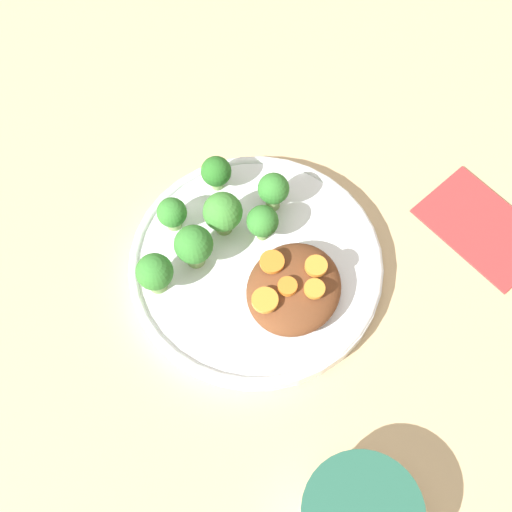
{
  "coord_description": "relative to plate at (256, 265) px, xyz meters",
  "views": [
    {
      "loc": [
        0.15,
        -0.29,
        0.69
      ],
      "look_at": [
        0.0,
        0.0,
        0.03
      ],
      "focal_mm": 50.0,
      "sensor_mm": 36.0,
      "label": 1
    }
  ],
  "objects": [
    {
      "name": "broccoli_floret_0",
      "position": [
        -0.05,
        0.02,
        0.04
      ],
      "size": [
        0.04,
        0.04,
        0.06
      ],
      "color": "#759E51",
      "rests_on": "plate"
    },
    {
      "name": "ground_plane",
      "position": [
        0.0,
        0.0,
        -0.01
      ],
      "size": [
        4.0,
        4.0,
        0.0
      ],
      "primitive_type": "plane",
      "color": "tan"
    },
    {
      "name": "stew_mound",
      "position": [
        0.05,
        -0.02,
        0.02
      ],
      "size": [
        0.09,
        0.1,
        0.03
      ],
      "primitive_type": "ellipsoid",
      "color": "brown",
      "rests_on": "plate"
    },
    {
      "name": "broccoli_floret_5",
      "position": [
        -0.06,
        -0.03,
        0.04
      ],
      "size": [
        0.04,
        0.04,
        0.06
      ],
      "color": "#7FA85B",
      "rests_on": "plate"
    },
    {
      "name": "carrot_slice_3",
      "position": [
        0.03,
        -0.05,
        0.04
      ],
      "size": [
        0.03,
        0.03,
        0.01
      ],
      "primitive_type": "cylinder",
      "color": "orange",
      "rests_on": "stew_mound"
    },
    {
      "name": "broccoli_floret_4",
      "position": [
        -0.02,
        0.07,
        0.04
      ],
      "size": [
        0.03,
        0.03,
        0.05
      ],
      "color": "#7FA85B",
      "rests_on": "plate"
    },
    {
      "name": "broccoli_floret_3",
      "position": [
        -0.1,
        -0.0,
        0.03
      ],
      "size": [
        0.03,
        0.03,
        0.04
      ],
      "color": "#7FA85B",
      "rests_on": "plate"
    },
    {
      "name": "plate",
      "position": [
        0.0,
        0.0,
        0.0
      ],
      "size": [
        0.27,
        0.27,
        0.02
      ],
      "color": "white",
      "rests_on": "ground_plane"
    },
    {
      "name": "carrot_slice_4",
      "position": [
        0.07,
        -0.02,
        0.04
      ],
      "size": [
        0.02,
        0.02,
        0.0
      ],
      "primitive_type": "cylinder",
      "color": "orange",
      "rests_on": "stew_mound"
    },
    {
      "name": "carrot_slice_1",
      "position": [
        0.02,
        -0.01,
        0.04
      ],
      "size": [
        0.03,
        0.03,
        0.01
      ],
      "primitive_type": "cylinder",
      "color": "orange",
      "rests_on": "stew_mound"
    },
    {
      "name": "broccoli_floret_2",
      "position": [
        -0.08,
        -0.07,
        0.04
      ],
      "size": [
        0.04,
        0.04,
        0.05
      ],
      "color": "#759E51",
      "rests_on": "plate"
    },
    {
      "name": "carrot_slice_0",
      "position": [
        0.06,
        0.01,
        0.04
      ],
      "size": [
        0.02,
        0.02,
        0.01
      ],
      "primitive_type": "cylinder",
      "color": "orange",
      "rests_on": "stew_mound"
    },
    {
      "name": "broccoli_floret_6",
      "position": [
        -0.08,
        0.06,
        0.03
      ],
      "size": [
        0.03,
        0.03,
        0.05
      ],
      "color": "#7FA85B",
      "rests_on": "plate"
    },
    {
      "name": "napkin",
      "position": [
        0.2,
        0.16,
        -0.01
      ],
      "size": [
        0.16,
        0.13,
        0.01
      ],
      "rotation": [
        0.0,
        0.0,
        -0.37
      ],
      "color": "#B73333",
      "rests_on": "ground_plane"
    },
    {
      "name": "broccoli_floret_1",
      "position": [
        -0.01,
        0.03,
        0.04
      ],
      "size": [
        0.03,
        0.03,
        0.05
      ],
      "color": "#759E51",
      "rests_on": "plate"
    },
    {
      "name": "carrot_slice_2",
      "position": [
        0.05,
        -0.02,
        0.04
      ],
      "size": [
        0.02,
        0.02,
        0.01
      ],
      "primitive_type": "cylinder",
      "color": "orange",
      "rests_on": "stew_mound"
    }
  ]
}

